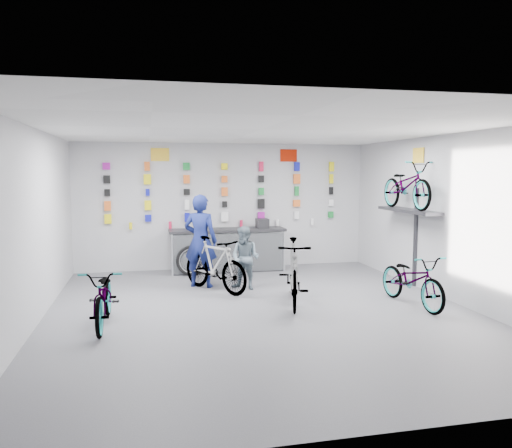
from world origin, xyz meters
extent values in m
plane|color=#505055|center=(0.00, 0.00, 0.00)|extent=(8.00, 8.00, 0.00)
plane|color=white|center=(0.00, 0.00, 3.00)|extent=(8.00, 8.00, 0.00)
plane|color=silver|center=(0.00, 4.00, 1.50)|extent=(7.00, 0.00, 7.00)
plane|color=silver|center=(0.00, -4.00, 1.50)|extent=(7.00, 0.00, 7.00)
plane|color=silver|center=(-3.50, 0.00, 1.50)|extent=(0.00, 8.00, 8.00)
plane|color=silver|center=(3.50, 0.00, 1.50)|extent=(0.00, 8.00, 8.00)
cube|color=black|center=(0.00, 3.55, 0.45)|extent=(2.60, 0.60, 0.90)
cube|color=silver|center=(0.00, 3.25, 0.48)|extent=(2.60, 0.02, 0.90)
cube|color=silver|center=(-1.30, 3.25, 0.48)|extent=(0.04, 0.04, 0.96)
cube|color=silver|center=(1.30, 3.25, 0.48)|extent=(0.04, 0.04, 0.96)
cube|color=black|center=(0.00, 3.55, 0.97)|extent=(2.70, 0.66, 0.06)
cube|color=yellow|center=(-2.70, 3.93, 1.25)|extent=(0.15, 0.06, 0.22)
cube|color=#1116AF|center=(-1.80, 3.93, 1.25)|extent=(0.14, 0.06, 0.16)
cube|color=#1116AF|center=(-0.90, 3.93, 1.25)|extent=(0.12, 0.06, 0.21)
cube|color=white|center=(0.00, 3.93, 1.25)|extent=(0.16, 0.06, 0.22)
cube|color=#A8169C|center=(0.90, 3.93, 1.25)|extent=(0.16, 0.06, 0.19)
cube|color=white|center=(1.80, 3.93, 1.25)|extent=(0.11, 0.06, 0.19)
cube|color=#188633|center=(2.70, 3.93, 1.25)|extent=(0.13, 0.06, 0.15)
cube|color=orange|center=(-2.70, 3.93, 1.55)|extent=(0.15, 0.06, 0.22)
cube|color=yellow|center=(-1.80, 3.93, 1.55)|extent=(0.15, 0.06, 0.22)
cube|color=white|center=(-0.90, 3.93, 1.55)|extent=(0.11, 0.06, 0.23)
cube|color=black|center=(0.00, 3.93, 1.55)|extent=(0.11, 0.06, 0.14)
cube|color=black|center=(0.90, 3.93, 1.55)|extent=(0.16, 0.06, 0.24)
cube|color=orange|center=(1.80, 3.93, 1.55)|extent=(0.18, 0.06, 0.17)
cube|color=white|center=(2.70, 3.93, 1.55)|extent=(0.12, 0.06, 0.16)
cube|color=black|center=(-2.70, 3.93, 1.85)|extent=(0.13, 0.06, 0.16)
cube|color=#1116AF|center=(-1.80, 3.93, 1.85)|extent=(0.09, 0.06, 0.16)
cube|color=black|center=(-0.90, 3.93, 1.85)|extent=(0.14, 0.06, 0.15)
cube|color=orange|center=(0.00, 3.93, 1.85)|extent=(0.15, 0.06, 0.21)
cube|color=#188633|center=(0.90, 3.93, 1.85)|extent=(0.12, 0.06, 0.17)
cube|color=#188633|center=(1.80, 3.93, 1.85)|extent=(0.10, 0.06, 0.23)
cube|color=black|center=(2.70, 3.93, 1.85)|extent=(0.09, 0.06, 0.19)
cube|color=black|center=(-2.70, 3.93, 2.15)|extent=(0.15, 0.06, 0.18)
cube|color=yellow|center=(-1.80, 3.93, 2.15)|extent=(0.17, 0.06, 0.24)
cube|color=orange|center=(-0.90, 3.93, 2.15)|extent=(0.15, 0.06, 0.20)
cube|color=orange|center=(0.00, 3.93, 2.15)|extent=(0.14, 0.06, 0.16)
cube|color=black|center=(0.90, 3.93, 2.15)|extent=(0.13, 0.06, 0.17)
cube|color=orange|center=(1.80, 3.93, 2.15)|extent=(0.17, 0.06, 0.24)
cube|color=yellow|center=(2.70, 3.93, 2.15)|extent=(0.09, 0.06, 0.23)
cube|color=#A8169C|center=(-2.70, 3.93, 2.45)|extent=(0.16, 0.06, 0.16)
cube|color=orange|center=(-1.80, 3.93, 2.45)|extent=(0.12, 0.06, 0.21)
cube|color=#188633|center=(-0.90, 3.93, 2.45)|extent=(0.16, 0.06, 0.17)
cube|color=yellow|center=(0.00, 3.93, 2.45)|extent=(0.15, 0.06, 0.15)
cube|color=#E01D4A|center=(0.90, 3.93, 2.45)|extent=(0.10, 0.06, 0.24)
cube|color=#1116AF|center=(1.80, 3.93, 2.45)|extent=(0.13, 0.06, 0.22)
cube|color=yellow|center=(2.70, 3.93, 2.45)|extent=(0.11, 0.06, 0.24)
cylinder|color=yellow|center=(-2.20, 3.91, 1.08)|extent=(0.07, 0.07, 0.16)
cylinder|color=#E01D4A|center=(-1.30, 3.91, 1.08)|extent=(0.07, 0.07, 0.16)
cylinder|color=#E01D4A|center=(0.40, 3.91, 1.08)|extent=(0.07, 0.07, 0.16)
cylinder|color=white|center=(1.30, 3.91, 1.08)|extent=(0.07, 0.07, 0.16)
cylinder|color=white|center=(2.20, 3.91, 1.08)|extent=(0.07, 0.07, 0.16)
cube|color=#333338|center=(3.30, 1.20, 1.55)|extent=(0.38, 1.90, 0.06)
cube|color=#333338|center=(3.48, 1.20, 1.00)|extent=(0.04, 0.10, 2.00)
cube|color=yellow|center=(-1.50, 3.98, 2.72)|extent=(0.42, 0.02, 0.30)
cube|color=#B41B04|center=(1.60, 3.98, 2.72)|extent=(0.42, 0.02, 0.30)
cube|color=yellow|center=(3.48, 1.20, 2.65)|extent=(0.02, 0.40, 0.30)
imported|color=gray|center=(-2.48, -0.20, 0.45)|extent=(0.65, 1.74, 0.91)
imported|color=gray|center=(0.65, 0.34, 0.58)|extent=(1.02, 1.99, 1.15)
imported|color=gray|center=(2.65, -0.16, 0.46)|extent=(0.79, 1.81, 0.92)
imported|color=gray|center=(-0.56, 1.61, 0.53)|extent=(1.40, 1.76, 1.07)
imported|color=gray|center=(3.25, 1.20, 2.05)|extent=(0.63, 1.80, 0.95)
imported|color=navy|center=(-0.79, 2.07, 0.94)|extent=(0.81, 0.70, 1.88)
imported|color=slate|center=(0.05, 1.67, 0.63)|extent=(0.77, 0.75, 1.25)
torus|color=black|center=(-0.88, 3.17, 0.34)|extent=(0.69, 0.17, 0.69)
torus|color=silver|center=(-0.88, 3.17, 0.34)|extent=(0.56, 0.11, 0.56)
cube|color=black|center=(0.84, 3.55, 1.11)|extent=(0.28, 0.30, 0.22)
camera|label=1|loc=(-1.83, -7.88, 2.33)|focal=35.00mm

